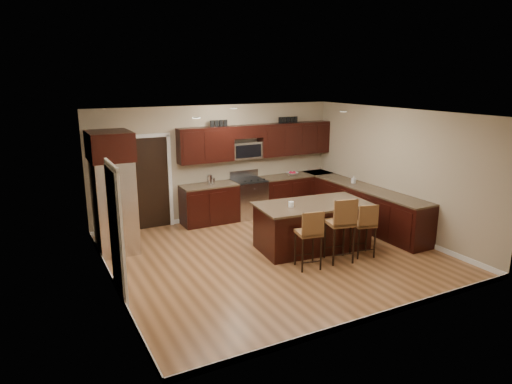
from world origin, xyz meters
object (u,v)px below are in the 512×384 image
stool_left (310,233)px  stool_right (365,224)px  refrigerator (113,191)px  range (249,198)px  island (312,227)px  stool_mid (342,223)px

stool_left → stool_right: bearing=11.0°
refrigerator → range: bearing=13.2°
stool_right → refrigerator: 4.83m
range → stool_left: range is taller
island → stool_right: bearing=-48.3°
island → stool_mid: 0.92m
island → stool_mid: stool_mid is taller
range → stool_right: 3.38m
stool_mid → refrigerator: 4.36m
range → stool_left: (-0.45, -3.28, 0.21)m
stool_mid → stool_right: 0.57m
island → stool_right: 1.07m
island → stool_right: (0.62, -0.84, 0.22)m
island → stool_left: bearing=-121.3°
island → refrigerator: (-3.48, 1.67, 0.78)m
stool_right → refrigerator: size_ratio=0.44×
stool_right → refrigerator: (-4.10, 2.51, 0.56)m
range → refrigerator: bearing=-166.8°
stool_mid → range: bearing=105.7°
island → refrigerator: refrigerator is taller
refrigerator → stool_mid: bearing=-35.5°
stool_left → stool_mid: bearing=10.1°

